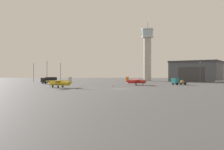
{
  "coord_description": "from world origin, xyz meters",
  "views": [
    {
      "loc": [
        -1.08,
        -67.03,
        4.14
      ],
      "look_at": [
        -2.63,
        18.98,
        3.82
      ],
      "focal_mm": 38.67,
      "sensor_mm": 36.0,
      "label": 1
    }
  ],
  "objects_px": {
    "truck_box_black": "(49,80)",
    "light_post_west": "(34,71)",
    "truck_flatbed_teal": "(177,82)",
    "light_post_east": "(200,71)",
    "traffic_cone_near_left": "(113,86)",
    "airplane_red": "(136,81)",
    "light_post_centre": "(60,71)",
    "light_post_north": "(47,70)",
    "control_tower": "(147,51)",
    "traffic_cone_near_right": "(82,85)",
    "airplane_yellow": "(60,83)"
  },
  "relations": [
    {
      "from": "truck_flatbed_teal",
      "to": "traffic_cone_near_right",
      "type": "relative_size",
      "value": 11.6
    },
    {
      "from": "traffic_cone_near_left",
      "to": "light_post_north",
      "type": "bearing_deg",
      "value": 134.79
    },
    {
      "from": "light_post_east",
      "to": "light_post_centre",
      "type": "bearing_deg",
      "value": 170.57
    },
    {
      "from": "light_post_west",
      "to": "light_post_north",
      "type": "relative_size",
      "value": 0.95
    },
    {
      "from": "airplane_red",
      "to": "control_tower",
      "type": "bearing_deg",
      "value": 72.97
    },
    {
      "from": "light_post_centre",
      "to": "traffic_cone_near_left",
      "type": "bearing_deg",
      "value": -56.24
    },
    {
      "from": "truck_flatbed_teal",
      "to": "light_post_centre",
      "type": "bearing_deg",
      "value": -57.67
    },
    {
      "from": "control_tower",
      "to": "truck_flatbed_teal",
      "type": "height_order",
      "value": "control_tower"
    },
    {
      "from": "light_post_north",
      "to": "traffic_cone_near_left",
      "type": "xyz_separation_m",
      "value": [
        30.67,
        -30.9,
        -5.74
      ]
    },
    {
      "from": "light_post_east",
      "to": "traffic_cone_near_left",
      "type": "xyz_separation_m",
      "value": [
        -38.6,
        -28.8,
        -5.34
      ]
    },
    {
      "from": "truck_box_black",
      "to": "airplane_red",
      "type": "bearing_deg",
      "value": 113.72
    },
    {
      "from": "control_tower",
      "to": "truck_box_black",
      "type": "xyz_separation_m",
      "value": [
        -47.92,
        -42.7,
        -16.51
      ]
    },
    {
      "from": "truck_flatbed_teal",
      "to": "truck_box_black",
      "type": "xyz_separation_m",
      "value": [
        -52.57,
        10.25,
        0.36
      ]
    },
    {
      "from": "truck_box_black",
      "to": "light_post_west",
      "type": "xyz_separation_m",
      "value": [
        -12.93,
        17.88,
        4.17
      ]
    },
    {
      "from": "light_post_west",
      "to": "traffic_cone_near_left",
      "type": "relative_size",
      "value": 16.08
    },
    {
      "from": "light_post_north",
      "to": "light_post_east",
      "type": "bearing_deg",
      "value": -1.73
    },
    {
      "from": "light_post_west",
      "to": "light_post_north",
      "type": "bearing_deg",
      "value": -48.07
    },
    {
      "from": "light_post_centre",
      "to": "control_tower",
      "type": "bearing_deg",
      "value": 30.42
    },
    {
      "from": "light_post_centre",
      "to": "traffic_cone_near_left",
      "type": "xyz_separation_m",
      "value": [
        26.47,
        -39.61,
        -5.53
      ]
    },
    {
      "from": "control_tower",
      "to": "light_post_east",
      "type": "height_order",
      "value": "control_tower"
    },
    {
      "from": "light_post_east",
      "to": "light_post_centre",
      "type": "relative_size",
      "value": 0.96
    },
    {
      "from": "truck_box_black",
      "to": "light_post_west",
      "type": "bearing_deg",
      "value": -102.74
    },
    {
      "from": "traffic_cone_near_right",
      "to": "light_post_north",
      "type": "bearing_deg",
      "value": 125.48
    },
    {
      "from": "light_post_centre",
      "to": "light_post_west",
      "type": "bearing_deg",
      "value": 170.0
    },
    {
      "from": "control_tower",
      "to": "light_post_centre",
      "type": "xyz_separation_m",
      "value": [
        -46.57,
        -27.34,
        -12.28
      ]
    },
    {
      "from": "airplane_yellow",
      "to": "traffic_cone_near_left",
      "type": "relative_size",
      "value": 17.57
    },
    {
      "from": "airplane_yellow",
      "to": "light_post_west",
      "type": "distance_m",
      "value": 54.41
    },
    {
      "from": "truck_flatbed_teal",
      "to": "light_post_west",
      "type": "distance_m",
      "value": 71.43
    },
    {
      "from": "truck_flatbed_teal",
      "to": "light_post_east",
      "type": "xyz_separation_m",
      "value": [
        13.85,
        14.8,
        4.4
      ]
    },
    {
      "from": "light_post_east",
      "to": "traffic_cone_near_left",
      "type": "height_order",
      "value": "light_post_east"
    },
    {
      "from": "light_post_west",
      "to": "light_post_north",
      "type": "distance_m",
      "value": 15.1
    },
    {
      "from": "light_post_west",
      "to": "light_post_east",
      "type": "xyz_separation_m",
      "value": [
        79.36,
        -13.33,
        -0.14
      ]
    },
    {
      "from": "airplane_red",
      "to": "traffic_cone_near_left",
      "type": "xyz_separation_m",
      "value": [
        -8.78,
        -12.59,
        -1.15
      ]
    },
    {
      "from": "airplane_red",
      "to": "light_post_east",
      "type": "bearing_deg",
      "value": 23.25
    },
    {
      "from": "airplane_red",
      "to": "airplane_yellow",
      "type": "relative_size",
      "value": 0.98
    },
    {
      "from": "airplane_red",
      "to": "light_post_west",
      "type": "height_order",
      "value": "light_post_west"
    },
    {
      "from": "traffic_cone_near_left",
      "to": "airplane_yellow",
      "type": "bearing_deg",
      "value": -159.06
    },
    {
      "from": "truck_box_black",
      "to": "traffic_cone_near_left",
      "type": "height_order",
      "value": "truck_box_black"
    },
    {
      "from": "airplane_yellow",
      "to": "traffic_cone_near_left",
      "type": "xyz_separation_m",
      "value": [
        15.93,
        6.1,
        -1.21
      ]
    },
    {
      "from": "light_post_centre",
      "to": "traffic_cone_near_left",
      "type": "distance_m",
      "value": 47.96
    },
    {
      "from": "light_post_centre",
      "to": "traffic_cone_near_right",
      "type": "bearing_deg",
      "value": -66.69
    },
    {
      "from": "airplane_yellow",
      "to": "truck_flatbed_teal",
      "type": "bearing_deg",
      "value": -132.52
    },
    {
      "from": "light_post_east",
      "to": "light_post_centre",
      "type": "xyz_separation_m",
      "value": [
        -65.08,
        10.81,
        0.19
      ]
    },
    {
      "from": "control_tower",
      "to": "light_post_north",
      "type": "distance_m",
      "value": 63.43
    },
    {
      "from": "truck_flatbed_teal",
      "to": "light_post_west",
      "type": "relative_size",
      "value": 0.69
    },
    {
      "from": "airplane_yellow",
      "to": "truck_box_black",
      "type": "height_order",
      "value": "airplane_yellow"
    },
    {
      "from": "airplane_yellow",
      "to": "control_tower",
      "type": "bearing_deg",
      "value": -95.06
    },
    {
      "from": "control_tower",
      "to": "airplane_red",
      "type": "xyz_separation_m",
      "value": [
        -11.32,
        -54.36,
        -16.67
      ]
    },
    {
      "from": "traffic_cone_near_left",
      "to": "traffic_cone_near_right",
      "type": "distance_m",
      "value": 10.91
    },
    {
      "from": "truck_box_black",
      "to": "light_post_centre",
      "type": "xyz_separation_m",
      "value": [
        1.35,
        15.36,
        4.23
      ]
    }
  ]
}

